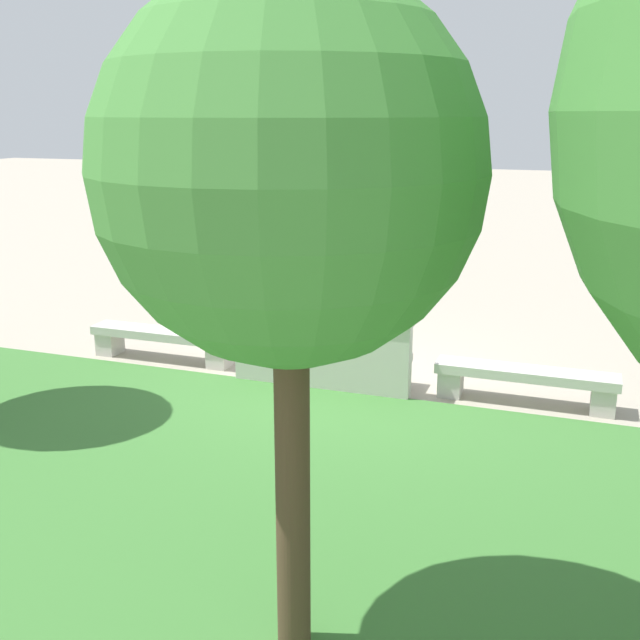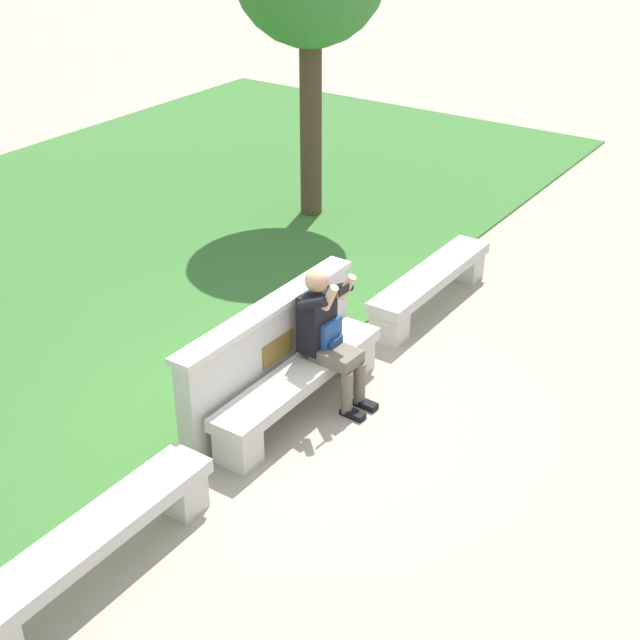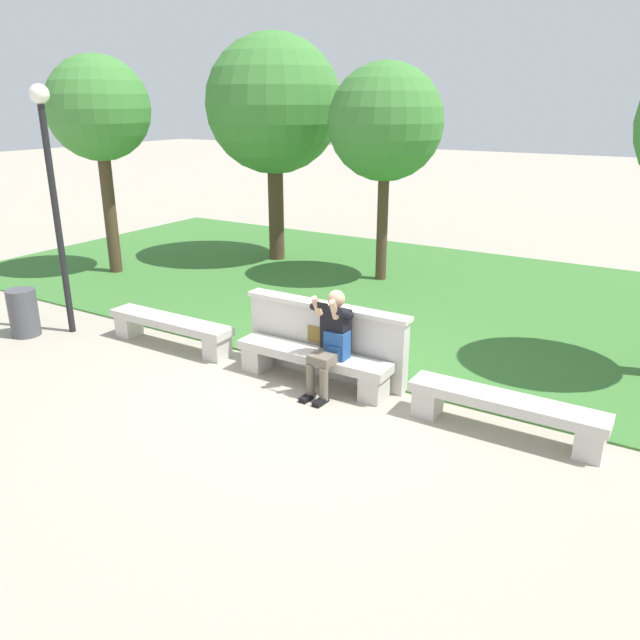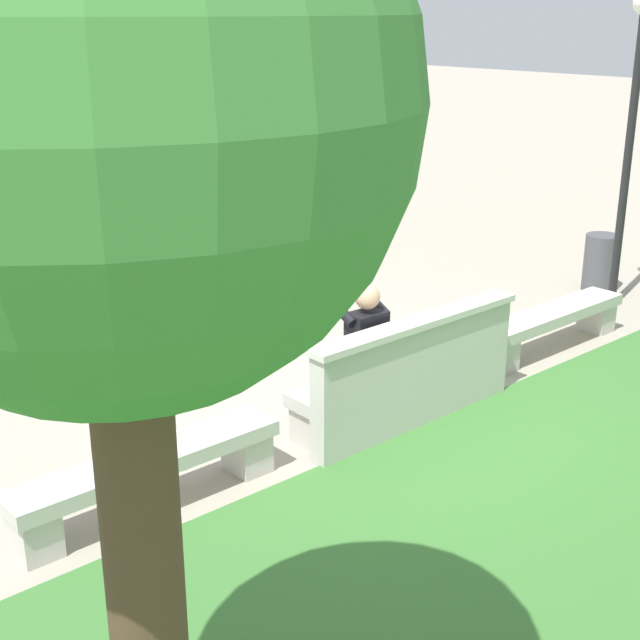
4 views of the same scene
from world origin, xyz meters
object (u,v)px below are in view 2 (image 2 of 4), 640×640
Objects in this scene: bench_near at (300,384)px; person_photographer at (327,330)px; bench_main at (92,544)px; bench_mid at (431,282)px; backpack at (325,337)px.

person_photographer reaches higher than bench_near.
bench_near is at bearing 0.00° from bench_main.
bench_mid is (5.03, 0.00, 0.00)m from bench_main.
bench_main and bench_mid have the same top height.
backpack is (2.89, -0.02, 0.32)m from bench_main.
bench_mid is 1.64× the size of person_photographer.
bench_near is at bearing 166.49° from person_photographer.
bench_main is 1.64× the size of person_photographer.
person_photographer is at bearing -135.84° from backpack.
bench_main is 2.87m from person_photographer.
person_photographer is 0.14m from backpack.
backpack is at bearing -0.46° from bench_main.
backpack is at bearing -179.38° from bench_mid.
bench_main and bench_near have the same top height.
bench_main is at bearing 180.00° from bench_near.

